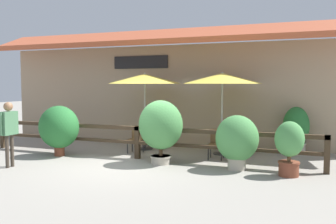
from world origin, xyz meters
TOP-DOWN VIEW (x-y plane):
  - ground_plane at (0.00, 0.00)m, footprint 60.00×60.00m
  - building_facade at (-0.00, 4.10)m, footprint 14.28×1.49m
  - patio_railing at (0.00, 1.05)m, footprint 10.40×0.14m
  - patio_umbrella_near at (-0.46, 2.57)m, footprint 2.43×2.43m
  - dining_table_near at (-0.46, 2.57)m, footprint 0.96×0.96m
  - chair_near_streetside at (-0.46, 1.89)m, footprint 0.45×0.45m
  - chair_near_wallside at (-0.40, 3.25)m, footprint 0.42×0.42m
  - patio_umbrella_middle at (2.15, 2.62)m, footprint 2.43×2.43m
  - dining_table_middle at (2.15, 2.62)m, footprint 0.96×0.96m
  - chair_middle_streetside at (2.17, 1.85)m, footprint 0.45×0.45m
  - chair_middle_wallside at (2.13, 3.39)m, footprint 0.51×0.51m
  - potted_plant_small_flowering at (0.91, 0.65)m, footprint 1.22×1.10m
  - potted_plant_corner_fern at (4.28, 0.47)m, footprint 0.69×0.62m
  - potted_plant_tall_tropical at (2.99, 0.70)m, footprint 1.10×0.99m
  - potted_plant_broad_leaf at (-2.41, 0.57)m, footprint 1.24×1.12m
  - potted_plant_entrance_palm at (4.30, 3.55)m, footprint 0.81×0.73m
  - pedestrian at (-2.64, -1.21)m, footprint 0.23×0.60m

SIDE VIEW (x-z plane):
  - ground_plane at x=0.00m, z-range 0.00..0.00m
  - chair_near_streetside at x=-0.46m, z-range 0.05..0.90m
  - chair_near_wallside at x=-0.40m, z-range 0.05..0.90m
  - chair_middle_streetside at x=2.17m, z-range 0.05..0.90m
  - chair_middle_wallside at x=2.13m, z-range 0.05..0.90m
  - dining_table_near at x=-0.46m, z-range 0.23..0.98m
  - dining_table_middle at x=2.15m, z-range 0.23..0.98m
  - patio_railing at x=0.00m, z-range 0.22..1.17m
  - potted_plant_corner_fern at x=4.28m, z-range 0.10..1.41m
  - potted_plant_entrance_palm at x=4.30m, z-range 0.02..1.50m
  - potted_plant_tall_tropical at x=2.99m, z-range 0.07..1.47m
  - potted_plant_broad_leaf at x=-2.41m, z-range 0.11..1.64m
  - potted_plant_small_flowering at x=0.91m, z-range 0.16..1.91m
  - pedestrian at x=-2.64m, z-range 0.25..1.97m
  - building_facade at x=0.00m, z-range 0.05..4.28m
  - patio_umbrella_near at x=-0.46m, z-range 1.08..3.64m
  - patio_umbrella_middle at x=2.15m, z-range 1.08..3.64m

